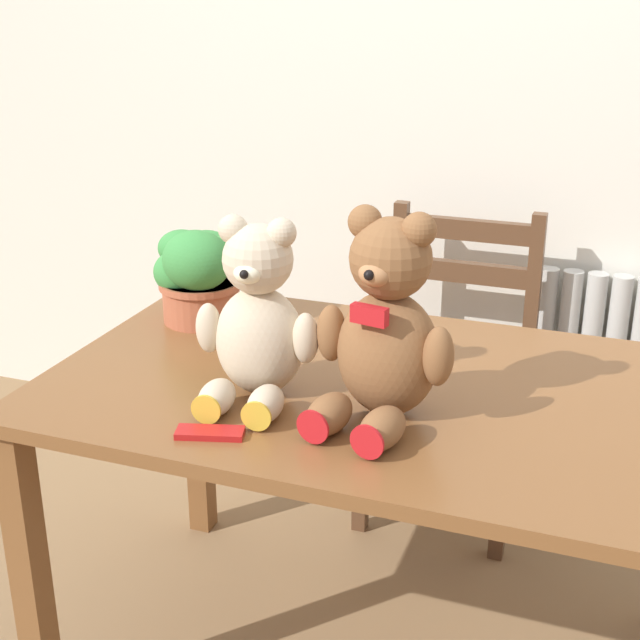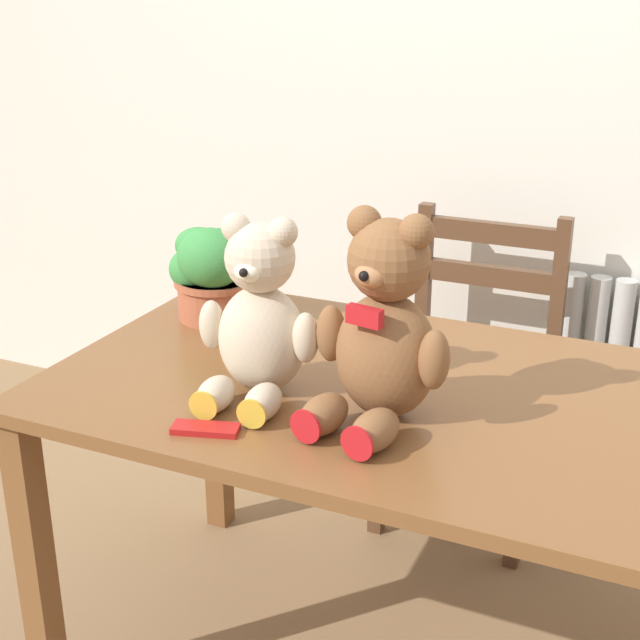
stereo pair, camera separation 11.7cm
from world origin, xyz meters
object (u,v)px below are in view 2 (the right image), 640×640
object	(u,v)px
wooden_chair_behind	(473,369)
chocolate_bar	(205,429)
teddy_bear_right	(383,333)
potted_plant	(214,268)
teddy_bear_left	(259,320)

from	to	relation	value
wooden_chair_behind	chocolate_bar	bearing A→B (deg)	78.05
teddy_bear_right	potted_plant	bearing A→B (deg)	-20.23
teddy_bear_left	potted_plant	bearing A→B (deg)	-52.05
wooden_chair_behind	teddy_bear_left	world-z (taller)	teddy_bear_left
potted_plant	chocolate_bar	distance (m)	0.60
teddy_bear_left	potted_plant	xyz separation A→B (m)	(-0.30, 0.33, -0.03)
teddy_bear_left	chocolate_bar	distance (m)	0.24
wooden_chair_behind	teddy_bear_right	distance (m)	0.98
wooden_chair_behind	potted_plant	size ratio (longest dim) A/B	3.59
chocolate_bar	teddy_bear_right	bearing A→B (deg)	35.07
teddy_bear_right	chocolate_bar	world-z (taller)	teddy_bear_right
teddy_bear_left	teddy_bear_right	xyz separation A→B (m)	(0.26, -0.00, 0.02)
wooden_chair_behind	potted_plant	distance (m)	0.85
potted_plant	chocolate_bar	xyz separation A→B (m)	(0.29, -0.52, -0.12)
wooden_chair_behind	potted_plant	bearing A→B (deg)	47.10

